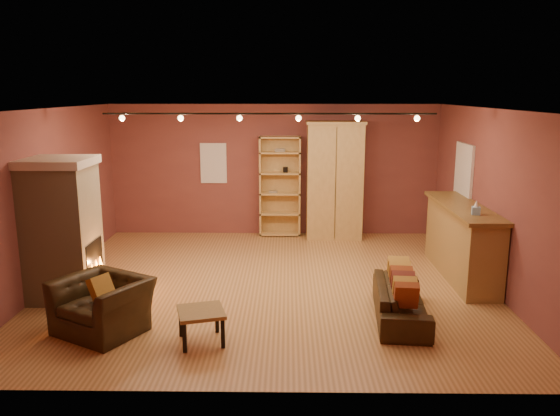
{
  "coord_description": "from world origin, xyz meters",
  "views": [
    {
      "loc": [
        0.29,
        -8.39,
        3.06
      ],
      "look_at": [
        0.17,
        0.2,
        1.22
      ],
      "focal_mm": 35.0,
      "sensor_mm": 36.0,
      "label": 1
    }
  ],
  "objects_px": {
    "coffee_table": "(201,315)",
    "loveseat": "(401,294)",
    "bar_counter": "(462,241)",
    "armoire": "(334,180)",
    "bookcase": "(280,185)",
    "fireplace": "(63,229)",
    "armchair": "(102,296)"
  },
  "relations": [
    {
      "from": "bar_counter",
      "to": "loveseat",
      "type": "bearing_deg",
      "value": -127.62
    },
    {
      "from": "armchair",
      "to": "armoire",
      "type": "bearing_deg",
      "value": 83.88
    },
    {
      "from": "loveseat",
      "to": "coffee_table",
      "type": "height_order",
      "value": "loveseat"
    },
    {
      "from": "bookcase",
      "to": "bar_counter",
      "type": "relative_size",
      "value": 0.83
    },
    {
      "from": "bar_counter",
      "to": "coffee_table",
      "type": "height_order",
      "value": "bar_counter"
    },
    {
      "from": "armoire",
      "to": "loveseat",
      "type": "xyz_separation_m",
      "value": [
        0.57,
        -4.28,
        -0.88
      ]
    },
    {
      "from": "bookcase",
      "to": "bar_counter",
      "type": "bearing_deg",
      "value": -41.53
    },
    {
      "from": "fireplace",
      "to": "armchair",
      "type": "xyz_separation_m",
      "value": [
        0.94,
        -1.19,
        -0.59
      ]
    },
    {
      "from": "armchair",
      "to": "coffee_table",
      "type": "relative_size",
      "value": 1.88
    },
    {
      "from": "loveseat",
      "to": "armchair",
      "type": "distance_m",
      "value": 3.97
    },
    {
      "from": "fireplace",
      "to": "coffee_table",
      "type": "bearing_deg",
      "value": -33.41
    },
    {
      "from": "fireplace",
      "to": "bookcase",
      "type": "xyz_separation_m",
      "value": [
        3.17,
        3.74,
        0.03
      ]
    },
    {
      "from": "fireplace",
      "to": "loveseat",
      "type": "relative_size",
      "value": 1.22
    },
    {
      "from": "bar_counter",
      "to": "coffee_table",
      "type": "relative_size",
      "value": 3.76
    },
    {
      "from": "armoire",
      "to": "bar_counter",
      "type": "distance_m",
      "value": 3.23
    },
    {
      "from": "armoire",
      "to": "armchair",
      "type": "bearing_deg",
      "value": -125.48
    },
    {
      "from": "fireplace",
      "to": "armoire",
      "type": "height_order",
      "value": "armoire"
    },
    {
      "from": "armchair",
      "to": "loveseat",
      "type": "bearing_deg",
      "value": 35.95
    },
    {
      "from": "bookcase",
      "to": "coffee_table",
      "type": "distance_m",
      "value": 5.36
    },
    {
      "from": "bar_counter",
      "to": "armchair",
      "type": "xyz_separation_m",
      "value": [
        -5.3,
        -2.21,
        -0.15
      ]
    },
    {
      "from": "armoire",
      "to": "bookcase",
      "type": "bearing_deg",
      "value": 170.09
    },
    {
      "from": "bookcase",
      "to": "loveseat",
      "type": "distance_m",
      "value": 4.85
    },
    {
      "from": "armchair",
      "to": "bar_counter",
      "type": "bearing_deg",
      "value": 52.03
    },
    {
      "from": "loveseat",
      "to": "bookcase",
      "type": "bearing_deg",
      "value": 26.65
    },
    {
      "from": "coffee_table",
      "to": "loveseat",
      "type": "bearing_deg",
      "value": 16.15
    },
    {
      "from": "armoire",
      "to": "coffee_table",
      "type": "relative_size",
      "value": 3.6
    },
    {
      "from": "fireplace",
      "to": "coffee_table",
      "type": "relative_size",
      "value": 3.1
    },
    {
      "from": "fireplace",
      "to": "armchair",
      "type": "height_order",
      "value": "fireplace"
    },
    {
      "from": "armoire",
      "to": "coffee_table",
      "type": "distance_m",
      "value": 5.5
    },
    {
      "from": "bar_counter",
      "to": "loveseat",
      "type": "height_order",
      "value": "bar_counter"
    },
    {
      "from": "coffee_table",
      "to": "bookcase",
      "type": "bearing_deg",
      "value": 80.24
    },
    {
      "from": "fireplace",
      "to": "bookcase",
      "type": "height_order",
      "value": "bookcase"
    }
  ]
}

